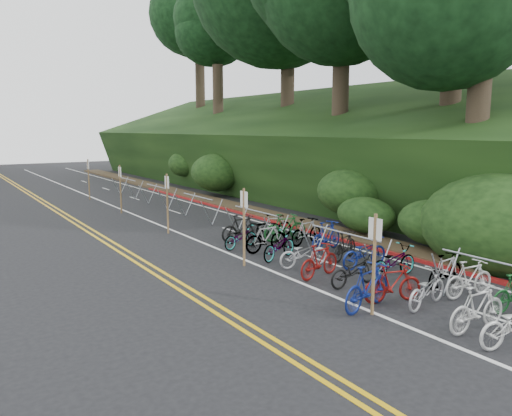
{
  "coord_description": "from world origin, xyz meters",
  "views": [
    {
      "loc": [
        -7.55,
        -8.09,
        4.33
      ],
      "look_at": [
        2.89,
        7.79,
        1.3
      ],
      "focal_mm": 35.0,
      "sensor_mm": 36.0,
      "label": 1
    }
  ],
  "objects": [
    {
      "name": "red_curb",
      "position": [
        5.7,
        12.0,
        0.05
      ],
      "size": [
        0.25,
        28.0,
        0.1
      ],
      "primitive_type": "cube",
      "color": "maroon",
      "rests_on": "ground"
    },
    {
      "name": "bike_front",
      "position": [
        1.04,
        0.09,
        0.57
      ],
      "size": [
        0.92,
        1.96,
        1.14
      ],
      "primitive_type": "imported",
      "rotation": [
        0.0,
        0.0,
        1.78
      ],
      "color": "navy",
      "rests_on": "ground"
    },
    {
      "name": "ground",
      "position": [
        0.0,
        0.0,
        0.0
      ],
      "size": [
        120.0,
        120.0,
        0.0
      ],
      "primitive_type": "plane",
      "color": "black",
      "rests_on": "ground"
    },
    {
      "name": "bike_rack_front",
      "position": [
        3.41,
        -1.78,
        0.91
      ],
      "size": [
        1.18,
        3.09,
        1.25
      ],
      "color": "gray",
      "rests_on": "ground"
    },
    {
      "name": "bike_valet",
      "position": [
        2.98,
        2.6,
        0.49
      ],
      "size": [
        3.46,
        12.93,
        1.09
      ],
      "color": "beige",
      "rests_on": "ground"
    },
    {
      "name": "road_markings",
      "position": [
        0.63,
        10.1,
        0.0
      ],
      "size": [
        7.47,
        80.0,
        0.01
      ],
      "color": "gold",
      "rests_on": "ground"
    },
    {
      "name": "signposts_rest",
      "position": [
        0.6,
        14.0,
        1.43
      ],
      "size": [
        0.08,
        18.4,
        2.5
      ],
      "color": "brown",
      "rests_on": "ground"
    },
    {
      "name": "tree_cluster",
      "position": [
        9.76,
        22.03,
        12.54
      ],
      "size": [
        33.43,
        54.86,
        20.16
      ],
      "color": "#2D2319",
      "rests_on": "ground"
    },
    {
      "name": "signpost_near",
      "position": [
        0.89,
        -0.23,
        1.38
      ],
      "size": [
        0.08,
        0.4,
        2.41
      ],
      "color": "brown",
      "rests_on": "ground"
    },
    {
      "name": "bike_racks_rest",
      "position": [
        3.0,
        13.0,
        0.85
      ],
      "size": [
        1.14,
        23.0,
        1.17
      ],
      "color": "gray",
      "rests_on": "ground"
    },
    {
      "name": "embankment",
      "position": [
        12.96,
        19.04,
        2.57
      ],
      "size": [
        14.3,
        48.14,
        9.11
      ],
      "color": "black",
      "rests_on": "ground"
    }
  ]
}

